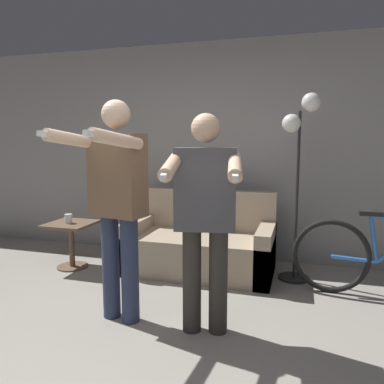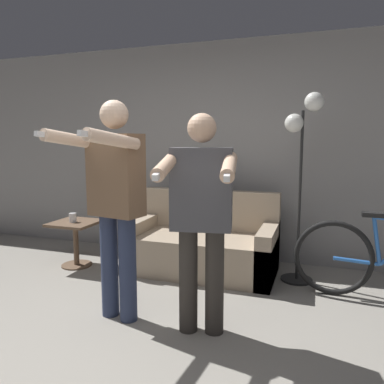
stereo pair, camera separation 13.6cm
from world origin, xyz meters
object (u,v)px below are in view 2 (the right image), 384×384
(side_table, at_px, (76,234))
(cup, at_px, (73,218))
(person_right, at_px, (201,210))
(floor_lamp, at_px, (303,144))
(couch, at_px, (203,246))
(person_left, at_px, (115,195))
(cat, at_px, (208,183))

(side_table, relative_size, cup, 5.04)
(person_right, xyz_separation_m, floor_lamp, (0.63, 1.33, 0.47))
(couch, height_order, person_right, person_right)
(side_table, bearing_deg, person_right, -28.49)
(person_left, distance_m, side_table, 1.61)
(cat, bearing_deg, cup, -155.80)
(couch, distance_m, cup, 1.51)
(floor_lamp, bearing_deg, person_right, -115.27)
(person_left, distance_m, person_right, 0.71)
(cup, bearing_deg, person_right, -27.74)
(floor_lamp, bearing_deg, cup, -171.42)
(person_right, relative_size, cup, 15.82)
(side_table, bearing_deg, floor_lamp, 8.03)
(person_left, distance_m, cat, 1.62)
(person_left, height_order, cup, person_left)
(person_right, bearing_deg, cup, 141.88)
(person_right, distance_m, floor_lamp, 1.55)
(cat, bearing_deg, couch, -85.02)
(person_right, relative_size, floor_lamp, 0.86)
(person_right, distance_m, cat, 1.65)
(cat, distance_m, cup, 1.59)
(floor_lamp, bearing_deg, person_left, -135.14)
(person_left, bearing_deg, side_table, 149.26)
(cup, bearing_deg, side_table, 68.85)
(cat, relative_size, cup, 4.78)
(person_right, distance_m, side_table, 2.14)
(couch, xyz_separation_m, cat, (-0.03, 0.29, 0.68))
(person_right, distance_m, cup, 2.10)
(cat, xyz_separation_m, side_table, (-1.40, -0.61, -0.58))
(floor_lamp, distance_m, cup, 2.62)
(cat, bearing_deg, side_table, -156.52)
(couch, xyz_separation_m, cup, (-1.44, -0.34, 0.30))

